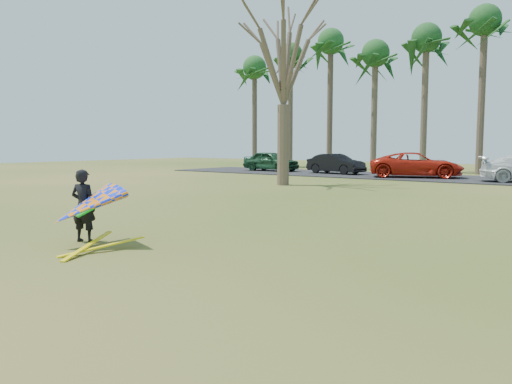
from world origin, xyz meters
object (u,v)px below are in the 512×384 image
Objects in this scene: bare_tree_left at (284,51)px; car_2 at (416,165)px; car_0 at (271,161)px; kite_flyer at (86,207)px; car_1 at (336,164)px.

car_2 is at bearing 68.11° from bare_tree_left.
car_2 is (11.72, -0.66, 0.02)m from car_0.
car_2 reaches higher than car_0.
car_0 is at bearing 65.08° from car_2.
car_1 is at bearing 106.50° from kite_flyer.
car_1 is at bearing 64.32° from car_2.
car_0 is at bearing 117.46° from kite_flyer.
car_2 is (5.89, -0.41, 0.09)m from car_1.
bare_tree_left is 1.71× the size of car_2.
car_1 is 0.75× the size of car_2.
kite_flyer reaches higher than car_0.
car_2 is at bearing -84.50° from car_1.
kite_flyer reaches higher than car_2.
car_0 is at bearing 128.12° from bare_tree_left.
bare_tree_left is 14.21m from car_0.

